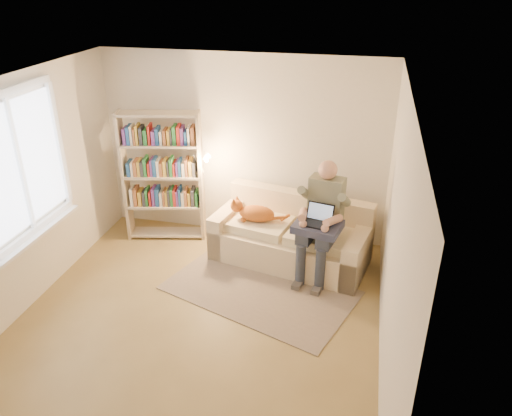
% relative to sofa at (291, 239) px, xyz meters
% --- Properties ---
extents(floor, '(4.50, 4.50, 0.00)m').
position_rel_sofa_xyz_m(floor, '(-0.81, -1.62, -0.31)').
color(floor, olive).
rests_on(floor, ground).
extents(ceiling, '(4.00, 4.50, 0.02)m').
position_rel_sofa_xyz_m(ceiling, '(-0.81, -1.62, 2.29)').
color(ceiling, white).
rests_on(ceiling, wall_back).
extents(wall_left, '(0.02, 4.50, 2.60)m').
position_rel_sofa_xyz_m(wall_left, '(-2.81, -1.62, 0.99)').
color(wall_left, silver).
rests_on(wall_left, floor).
extents(wall_right, '(0.02, 4.50, 2.60)m').
position_rel_sofa_xyz_m(wall_right, '(1.19, -1.62, 0.99)').
color(wall_right, silver).
rests_on(wall_right, floor).
extents(wall_back, '(4.00, 0.02, 2.60)m').
position_rel_sofa_xyz_m(wall_back, '(-0.81, 0.63, 0.99)').
color(wall_back, silver).
rests_on(wall_back, floor).
extents(wall_front, '(4.00, 0.02, 2.60)m').
position_rel_sofa_xyz_m(wall_front, '(-0.81, -3.87, 0.99)').
color(wall_front, silver).
rests_on(wall_front, floor).
extents(window, '(0.12, 1.52, 1.69)m').
position_rel_sofa_xyz_m(window, '(-2.76, -1.42, 1.06)').
color(window, white).
rests_on(window, wall_left).
extents(sofa, '(2.17, 1.31, 0.86)m').
position_rel_sofa_xyz_m(sofa, '(0.00, 0.00, 0.00)').
color(sofa, beige).
rests_on(sofa, floor).
extents(person, '(0.54, 0.74, 1.50)m').
position_rel_sofa_xyz_m(person, '(0.41, -0.24, 0.53)').
color(person, gray).
rests_on(person, sofa).
extents(cat, '(0.73, 0.34, 0.26)m').
position_rel_sofa_xyz_m(cat, '(-0.51, -0.02, 0.35)').
color(cat, orange).
rests_on(cat, sofa).
extents(blanket, '(0.64, 0.56, 0.09)m').
position_rel_sofa_xyz_m(blanket, '(0.40, -0.40, 0.43)').
color(blanket, '#2A2F4A').
rests_on(blanket, person).
extents(laptop, '(0.38, 0.35, 0.28)m').
position_rel_sofa_xyz_m(laptop, '(0.40, -0.39, 0.54)').
color(laptop, black).
rests_on(laptop, blanket).
extents(bookshelf, '(1.27, 0.51, 1.87)m').
position_rel_sofa_xyz_m(bookshelf, '(-1.86, 0.24, 0.72)').
color(bookshelf, '#B8A78B').
rests_on(bookshelf, floor).
extents(rug, '(2.53, 1.99, 0.01)m').
position_rel_sofa_xyz_m(rug, '(-0.25, -0.81, -0.31)').
color(rug, gray).
rests_on(rug, floor).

